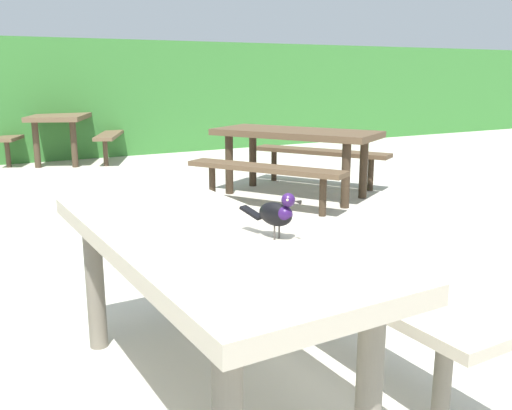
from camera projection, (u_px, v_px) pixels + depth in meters
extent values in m
cube|color=#B2A893|center=(203.00, 239.00, 2.25)|extent=(0.81, 1.82, 0.07)
cylinder|color=slate|center=(369.00, 386.00, 1.88)|extent=(0.09, 0.09, 0.67)
cylinder|color=slate|center=(95.00, 284.00, 2.79)|extent=(0.09, 0.09, 0.67)
cylinder|color=slate|center=(193.00, 266.00, 3.06)|extent=(0.09, 0.09, 0.67)
cube|color=#B2A893|center=(24.00, 348.00, 1.97)|extent=(0.33, 1.72, 0.05)
cylinder|color=slate|center=(5.00, 335.00, 2.56)|extent=(0.07, 0.07, 0.39)
cube|color=#B2A893|center=(339.00, 277.00, 2.67)|extent=(0.33, 1.72, 0.05)
cylinder|color=slate|center=(442.00, 381.00, 2.18)|extent=(0.07, 0.07, 0.39)
cylinder|color=slate|center=(267.00, 279.00, 3.26)|extent=(0.07, 0.07, 0.39)
ellipsoid|color=black|center=(275.00, 214.00, 2.12)|extent=(0.12, 0.16, 0.09)
ellipsoid|color=#2D144C|center=(284.00, 214.00, 2.09)|extent=(0.08, 0.08, 0.06)
sphere|color=#2D144C|center=(288.00, 200.00, 2.07)|extent=(0.05, 0.05, 0.05)
sphere|color=#EAE08C|center=(294.00, 198.00, 2.07)|extent=(0.01, 0.01, 0.01)
sphere|color=#EAE08C|center=(287.00, 200.00, 2.04)|extent=(0.01, 0.01, 0.01)
cone|color=black|center=(297.00, 202.00, 2.04)|extent=(0.03, 0.03, 0.02)
cube|color=black|center=(252.00, 213.00, 2.20)|extent=(0.07, 0.11, 0.04)
cylinder|color=#47423D|center=(279.00, 231.00, 2.14)|extent=(0.01, 0.01, 0.05)
cylinder|color=#47423D|center=(274.00, 233.00, 2.12)|extent=(0.01, 0.01, 0.05)
cube|color=brown|center=(65.00, 115.00, 8.81)|extent=(1.43, 1.95, 0.07)
cylinder|color=#423324|center=(92.00, 134.00, 9.60)|extent=(0.09, 0.09, 0.67)
cylinder|color=#423324|center=(60.00, 134.00, 9.55)|extent=(0.09, 0.09, 0.67)
cylinder|color=#423324|center=(74.00, 144.00, 8.24)|extent=(0.09, 0.09, 0.67)
cylinder|color=#423324|center=(36.00, 145.00, 8.19)|extent=(0.09, 0.09, 0.67)
cube|color=brown|center=(112.00, 134.00, 8.94)|extent=(0.95, 1.68, 0.05)
cylinder|color=#423324|center=(118.00, 143.00, 9.61)|extent=(0.07, 0.07, 0.39)
cylinder|color=#423324|center=(106.00, 153.00, 8.37)|extent=(0.07, 0.07, 0.39)
cube|color=brown|center=(20.00, 134.00, 8.82)|extent=(0.95, 1.68, 0.05)
cylinder|color=#423324|center=(34.00, 143.00, 9.49)|extent=(0.07, 0.07, 0.39)
cylinder|color=#423324|center=(8.00, 154.00, 8.25)|extent=(0.07, 0.07, 0.39)
cube|color=brown|center=(296.00, 133.00, 6.22)|extent=(1.58, 1.93, 0.07)
cylinder|color=#382B1D|center=(346.00, 176.00, 5.74)|extent=(0.09, 0.09, 0.67)
cylinder|color=#382B1D|center=(364.00, 168.00, 6.19)|extent=(0.09, 0.09, 0.67)
cylinder|color=#382B1D|center=(229.00, 165.00, 6.42)|extent=(0.09, 0.09, 0.67)
cylinder|color=#382B1D|center=(253.00, 159.00, 6.87)|extent=(0.09, 0.09, 0.67)
cube|color=brown|center=(265.00, 168.00, 5.70)|extent=(1.12, 1.61, 0.05)
cylinder|color=#382B1D|center=(323.00, 196.00, 5.43)|extent=(0.07, 0.07, 0.39)
cylinder|color=#382B1D|center=(212.00, 184.00, 6.06)|extent=(0.07, 0.07, 0.39)
cube|color=brown|center=(321.00, 152.00, 6.88)|extent=(1.12, 1.61, 0.05)
cylinder|color=#382B1D|center=(371.00, 174.00, 6.61)|extent=(0.07, 0.07, 0.39)
cylinder|color=#382B1D|center=(274.00, 165.00, 7.24)|extent=(0.07, 0.07, 0.39)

